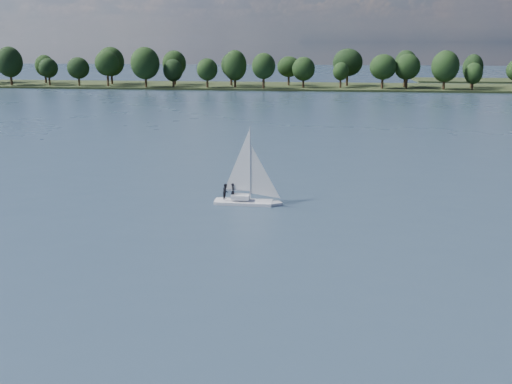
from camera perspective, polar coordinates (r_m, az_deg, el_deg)
ground at (r=125.24m, az=2.73°, el=6.58°), size 700.00×700.00×0.00m
far_shore at (r=236.47m, az=4.88°, el=10.39°), size 660.00×40.00×1.50m
sailboat at (r=63.98m, az=-1.21°, el=1.02°), size 7.04×2.00×9.25m
treeline at (r=231.78m, az=4.94°, el=12.34°), size 563.21×74.36×18.46m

